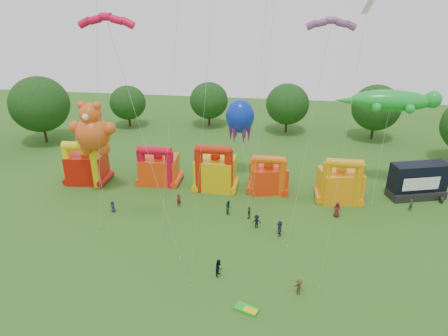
# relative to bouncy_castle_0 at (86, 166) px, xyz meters

# --- Properties ---
(tree_ring) EXTENTS (119.70, 121.76, 12.07)m
(tree_ring) POSITION_rel_bouncy_castle_0_xyz_m (19.77, -26.32, 3.74)
(tree_ring) COLOR #352314
(tree_ring) RESTS_ON ground
(bouncy_castle_0) EXTENTS (5.64, 4.73, 6.63)m
(bouncy_castle_0) POSITION_rel_bouncy_castle_0_xyz_m (0.00, 0.00, 0.00)
(bouncy_castle_0) COLOR red
(bouncy_castle_0) RESTS_ON ground
(bouncy_castle_1) EXTENTS (5.55, 4.58, 6.08)m
(bouncy_castle_1) POSITION_rel_bouncy_castle_0_xyz_m (10.41, 1.23, -0.21)
(bouncy_castle_1) COLOR #F03F0D
(bouncy_castle_1) RESTS_ON ground
(bouncy_castle_2) EXTENTS (5.57, 4.60, 6.92)m
(bouncy_castle_2) POSITION_rel_bouncy_castle_0_xyz_m (18.79, 0.56, 0.11)
(bouncy_castle_2) COLOR #DCAC0B
(bouncy_castle_2) RESTS_ON ground
(bouncy_castle_3) EXTENTS (5.57, 4.87, 5.72)m
(bouncy_castle_3) POSITION_rel_bouncy_castle_0_xyz_m (26.17, 0.81, -0.33)
(bouncy_castle_3) COLOR red
(bouncy_castle_3) RESTS_ON ground
(bouncy_castle_4) EXTENTS (5.91, 5.11, 6.39)m
(bouncy_castle_4) POSITION_rel_bouncy_castle_0_xyz_m (35.65, -0.43, -0.09)
(bouncy_castle_4) COLOR orange
(bouncy_castle_4) RESTS_ON ground
(stage_trailer) EXTENTS (7.92, 4.83, 4.87)m
(stage_trailer) POSITION_rel_bouncy_castle_0_xyz_m (46.05, 1.89, -0.18)
(stage_trailer) COLOR black
(stage_trailer) RESTS_ON ground
(teddy_bear_kite) EXTENTS (6.33, 5.83, 12.94)m
(teddy_bear_kite) POSITION_rel_bouncy_castle_0_xyz_m (3.42, -3.17, 4.78)
(teddy_bear_kite) COLOR #D14E17
(teddy_bear_kite) RESTS_ON ground
(gecko_kite) EXTENTS (13.70, 8.46, 13.90)m
(gecko_kite) POSITION_rel_bouncy_castle_0_xyz_m (41.23, 3.49, 6.22)
(gecko_kite) COLOR green
(gecko_kite) RESTS_ON ground
(octopus_kite) EXTENTS (5.31, 10.15, 11.78)m
(octopus_kite) POSITION_rel_bouncy_castle_0_xyz_m (22.63, 3.03, 2.65)
(octopus_kite) COLOR #0B28AD
(octopus_kite) RESTS_ON ground
(parafoil_kites) EXTENTS (28.07, 11.13, 32.53)m
(parafoil_kites) POSITION_rel_bouncy_castle_0_xyz_m (19.10, -11.72, 10.23)
(parafoil_kites) COLOR red
(parafoil_kites) RESTS_ON ground
(diamond_kites) EXTENTS (19.80, 18.39, 42.11)m
(diamond_kites) POSITION_rel_bouncy_castle_0_xyz_m (23.80, -10.50, 13.16)
(diamond_kites) COLOR red
(diamond_kites) RESTS_ON ground
(folded_kite_bundle) EXTENTS (2.22, 1.63, 0.31)m
(folded_kite_bundle) POSITION_rel_bouncy_castle_0_xyz_m (25.34, -22.45, -2.38)
(folded_kite_bundle) COLOR green
(folded_kite_bundle) RESTS_ON ground
(spectator_0) EXTENTS (0.78, 0.54, 1.54)m
(spectator_0) POSITION_rel_bouncy_castle_0_xyz_m (7.07, -7.84, -1.75)
(spectator_0) COLOR #2A2945
(spectator_0) RESTS_ON ground
(spectator_1) EXTENTS (0.76, 0.75, 1.77)m
(spectator_1) POSITION_rel_bouncy_castle_0_xyz_m (14.98, -5.24, -1.63)
(spectator_1) COLOR maroon
(spectator_1) RESTS_ON ground
(spectator_2) EXTENTS (1.03, 1.11, 1.84)m
(spectator_2) POSITION_rel_bouncy_castle_0_xyz_m (21.57, -6.24, -1.60)
(spectator_2) COLOR #193F27
(spectator_2) RESTS_ON ground
(spectator_3) EXTENTS (1.15, 0.71, 1.71)m
(spectator_3) POSITION_rel_bouncy_castle_0_xyz_m (25.28, -8.99, -1.66)
(spectator_3) COLOR black
(spectator_3) RESTS_ON ground
(spectator_4) EXTENTS (0.68, 1.06, 1.68)m
(spectator_4) POSITION_rel_bouncy_castle_0_xyz_m (24.24, -7.05, -1.68)
(spectator_4) COLOR #3F3B19
(spectator_4) RESTS_ON ground
(spectator_5) EXTENTS (0.83, 1.75, 1.81)m
(spectator_5) POSITION_rel_bouncy_castle_0_xyz_m (27.98, -10.09, -1.61)
(spectator_5) COLOR #272842
(spectator_5) RESTS_ON ground
(spectator_6) EXTENTS (0.99, 0.68, 1.96)m
(spectator_6) POSITION_rel_bouncy_castle_0_xyz_m (34.90, -5.03, -1.54)
(spectator_6) COLOR #571918
(spectator_6) RESTS_ON ground
(spectator_7) EXTENTS (0.68, 0.58, 1.58)m
(spectator_7) POSITION_rel_bouncy_castle_0_xyz_m (44.37, -2.20, -1.72)
(spectator_7) COLOR #193F27
(spectator_7) RESTS_ON ground
(spectator_8) EXTENTS (0.84, 0.99, 1.82)m
(spectator_8) POSITION_rel_bouncy_castle_0_xyz_m (22.23, -18.09, -1.61)
(spectator_8) COLOR black
(spectator_8) RESTS_ON ground
(spectator_9) EXTENTS (1.20, 1.00, 1.61)m
(spectator_9) POSITION_rel_bouncy_castle_0_xyz_m (29.89, -19.72, -1.71)
(spectator_9) COLOR #393317
(spectator_9) RESTS_ON ground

